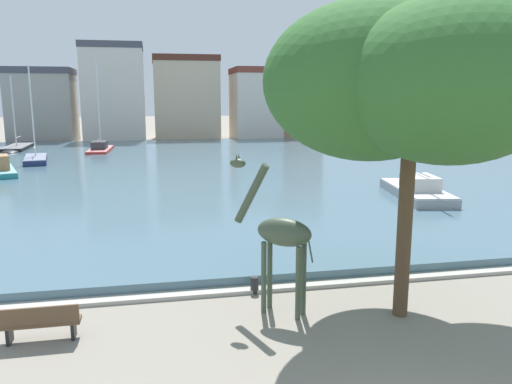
{
  "coord_description": "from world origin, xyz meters",
  "views": [
    {
      "loc": [
        -4.14,
        -5.91,
        5.72
      ],
      "look_at": [
        -0.45,
        12.27,
        2.2
      ],
      "focal_mm": 35.2,
      "sensor_mm": 36.0,
      "label": 1
    }
  ],
  "objects_px": {
    "giraffe_statue": "(280,235)",
    "sailboat_black": "(16,150)",
    "shade_tree": "(409,84)",
    "sailboat_grey": "(413,191)",
    "sailboat_navy": "(36,160)",
    "mooring_bollard": "(254,285)",
    "park_bench": "(40,322)",
    "sailboat_red": "(101,149)"
  },
  "relations": [
    {
      "from": "sailboat_grey",
      "to": "mooring_bollard",
      "type": "height_order",
      "value": "sailboat_grey"
    },
    {
      "from": "sailboat_navy",
      "to": "sailboat_red",
      "type": "height_order",
      "value": "sailboat_red"
    },
    {
      "from": "giraffe_statue",
      "to": "park_bench",
      "type": "height_order",
      "value": "giraffe_statue"
    },
    {
      "from": "sailboat_black",
      "to": "park_bench",
      "type": "bearing_deg",
      "value": -75.62
    },
    {
      "from": "sailboat_black",
      "to": "sailboat_grey",
      "type": "bearing_deg",
      "value": -47.48
    },
    {
      "from": "sailboat_black",
      "to": "sailboat_grey",
      "type": "relative_size",
      "value": 0.94
    },
    {
      "from": "sailboat_grey",
      "to": "shade_tree",
      "type": "xyz_separation_m",
      "value": [
        -7.77,
        -13.43,
        5.45
      ]
    },
    {
      "from": "sailboat_black",
      "to": "park_bench",
      "type": "distance_m",
      "value": 44.97
    },
    {
      "from": "sailboat_black",
      "to": "giraffe_statue",
      "type": "bearing_deg",
      "value": -68.35
    },
    {
      "from": "mooring_bollard",
      "to": "park_bench",
      "type": "relative_size",
      "value": 0.28
    },
    {
      "from": "sailboat_grey",
      "to": "shade_tree",
      "type": "distance_m",
      "value": 16.45
    },
    {
      "from": "giraffe_statue",
      "to": "sailboat_navy",
      "type": "bearing_deg",
      "value": 111.74
    },
    {
      "from": "giraffe_statue",
      "to": "sailboat_grey",
      "type": "height_order",
      "value": "sailboat_grey"
    },
    {
      "from": "giraffe_statue",
      "to": "sailboat_grey",
      "type": "relative_size",
      "value": 0.49
    },
    {
      "from": "giraffe_statue",
      "to": "mooring_bollard",
      "type": "relative_size",
      "value": 8.5
    },
    {
      "from": "sailboat_grey",
      "to": "park_bench",
      "type": "bearing_deg",
      "value": -141.86
    },
    {
      "from": "giraffe_statue",
      "to": "sailboat_red",
      "type": "xyz_separation_m",
      "value": [
        -8.49,
        40.69,
        -1.69
      ]
    },
    {
      "from": "giraffe_statue",
      "to": "sailboat_grey",
      "type": "bearing_deg",
      "value": 49.51
    },
    {
      "from": "shade_tree",
      "to": "mooring_bollard",
      "type": "bearing_deg",
      "value": 146.84
    },
    {
      "from": "giraffe_statue",
      "to": "sailboat_grey",
      "type": "distance_m",
      "value": 16.71
    },
    {
      "from": "giraffe_statue",
      "to": "shade_tree",
      "type": "xyz_separation_m",
      "value": [
        3.02,
        -0.78,
        3.86
      ]
    },
    {
      "from": "park_bench",
      "to": "sailboat_black",
      "type": "bearing_deg",
      "value": 104.38
    },
    {
      "from": "park_bench",
      "to": "shade_tree",
      "type": "bearing_deg",
      "value": -1.88
    },
    {
      "from": "sailboat_red",
      "to": "park_bench",
      "type": "relative_size",
      "value": 5.15
    },
    {
      "from": "sailboat_black",
      "to": "shade_tree",
      "type": "height_order",
      "value": "shade_tree"
    },
    {
      "from": "giraffe_statue",
      "to": "sailboat_navy",
      "type": "height_order",
      "value": "sailboat_navy"
    },
    {
      "from": "sailboat_grey",
      "to": "sailboat_navy",
      "type": "bearing_deg",
      "value": 140.1
    },
    {
      "from": "sailboat_navy",
      "to": "shade_tree",
      "type": "relative_size",
      "value": 1.03
    },
    {
      "from": "sailboat_navy",
      "to": "sailboat_black",
      "type": "distance_m",
      "value": 11.33
    },
    {
      "from": "giraffe_statue",
      "to": "sailboat_black",
      "type": "xyz_separation_m",
      "value": [
        -17.1,
        43.08,
        -1.78
      ]
    },
    {
      "from": "mooring_bollard",
      "to": "shade_tree",
      "type": "bearing_deg",
      "value": -33.16
    },
    {
      "from": "sailboat_grey",
      "to": "park_bench",
      "type": "relative_size",
      "value": 4.8
    },
    {
      "from": "sailboat_grey",
      "to": "mooring_bollard",
      "type": "xyz_separation_m",
      "value": [
        -11.18,
        -11.2,
        -0.33
      ]
    },
    {
      "from": "sailboat_black",
      "to": "mooring_bollard",
      "type": "relative_size",
      "value": 16.16
    },
    {
      "from": "mooring_bollard",
      "to": "park_bench",
      "type": "bearing_deg",
      "value": -160.78
    },
    {
      "from": "giraffe_statue",
      "to": "mooring_bollard",
      "type": "distance_m",
      "value": 2.44
    },
    {
      "from": "sailboat_red",
      "to": "sailboat_grey",
      "type": "xyz_separation_m",
      "value": [
        19.29,
        -28.04,
        0.1
      ]
    },
    {
      "from": "sailboat_red",
      "to": "park_bench",
      "type": "height_order",
      "value": "sailboat_red"
    },
    {
      "from": "shade_tree",
      "to": "sailboat_grey",
      "type": "bearing_deg",
      "value": 59.94
    },
    {
      "from": "shade_tree",
      "to": "park_bench",
      "type": "height_order",
      "value": "shade_tree"
    },
    {
      "from": "sailboat_grey",
      "to": "mooring_bollard",
      "type": "relative_size",
      "value": 17.27
    },
    {
      "from": "sailboat_black",
      "to": "sailboat_grey",
      "type": "height_order",
      "value": "sailboat_grey"
    }
  ]
}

